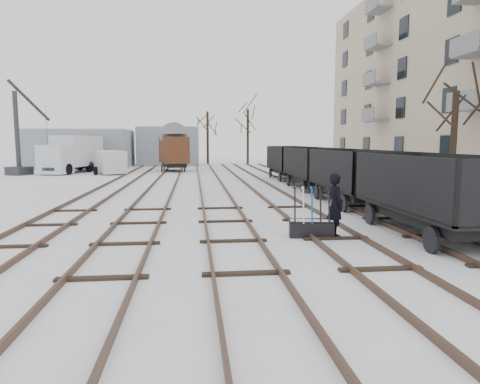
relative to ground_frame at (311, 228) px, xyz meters
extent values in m
plane|color=white|center=(-2.36, -0.36, -0.28)|extent=(120.00, 120.00, 0.00)
cube|color=black|center=(-9.08, 13.64, -0.21)|extent=(0.07, 52.00, 0.15)
cube|color=black|center=(-7.64, 13.64, -0.21)|extent=(0.07, 52.00, 0.15)
cube|color=black|center=(-8.36, 1.64, -0.26)|extent=(1.90, 0.20, 0.08)
cube|color=black|center=(-6.08, 13.64, -0.21)|extent=(0.07, 52.00, 0.15)
cube|color=black|center=(-4.64, 13.64, -0.21)|extent=(0.07, 52.00, 0.15)
cube|color=black|center=(-5.36, 1.64, -0.26)|extent=(1.90, 0.20, 0.08)
cube|color=black|center=(-3.08, 13.64, -0.21)|extent=(0.07, 52.00, 0.15)
cube|color=black|center=(-1.64, 13.64, -0.21)|extent=(0.07, 52.00, 0.15)
cube|color=black|center=(-2.36, 1.64, -0.26)|extent=(1.90, 0.20, 0.08)
cube|color=black|center=(-0.08, 13.64, -0.21)|extent=(0.07, 52.00, 0.15)
cube|color=black|center=(1.36, 13.64, -0.21)|extent=(0.07, 52.00, 0.15)
cube|color=black|center=(0.64, 1.64, -0.26)|extent=(1.90, 0.20, 0.08)
cube|color=black|center=(2.92, 13.64, -0.21)|extent=(0.07, 52.00, 0.15)
cube|color=black|center=(4.36, 13.64, -0.21)|extent=(0.07, 52.00, 0.15)
cube|color=black|center=(3.64, 1.64, -0.26)|extent=(1.90, 0.20, 0.08)
cube|color=#8E97A0|center=(-15.36, 35.64, 1.72)|extent=(10.00, 8.00, 4.00)
cube|color=white|center=(-15.36, 35.64, 3.77)|extent=(9.80, 7.84, 0.10)
cube|color=#8E97A0|center=(-6.36, 39.64, 1.92)|extent=(7.00, 6.00, 4.40)
cube|color=white|center=(-6.36, 39.64, 4.17)|extent=(6.86, 5.88, 0.10)
cube|color=black|center=(0.00, 0.00, -0.06)|extent=(1.35, 0.62, 0.44)
cube|color=black|center=(0.00, 0.00, 0.18)|extent=(1.33, 0.50, 0.06)
cube|color=white|center=(0.00, 0.00, 0.22)|extent=(1.28, 0.45, 0.03)
cylinder|color=black|center=(-0.49, 0.08, 0.67)|extent=(0.10, 0.32, 1.08)
cylinder|color=silver|center=(-0.25, 0.04, 0.67)|extent=(0.10, 0.32, 1.08)
cylinder|color=#0C46A6|center=(0.00, 0.00, 0.67)|extent=(0.10, 0.32, 1.08)
cylinder|color=black|center=(0.25, -0.04, 0.67)|extent=(0.10, 0.32, 1.08)
cylinder|color=black|center=(0.49, -0.08, 0.67)|extent=(0.10, 0.32, 1.08)
imported|color=black|center=(0.75, 0.10, 0.66)|extent=(0.53, 0.74, 1.90)
cube|color=black|center=(3.64, -0.19, 0.36)|extent=(1.92, 5.27, 0.40)
cube|color=black|center=(3.64, -0.19, 0.56)|extent=(2.40, 5.99, 0.12)
cube|color=black|center=(2.49, -0.19, 1.36)|extent=(0.10, 5.99, 1.60)
cube|color=black|center=(4.79, -0.19, 1.36)|extent=(0.10, 5.99, 1.60)
cube|color=white|center=(3.64, -0.19, 0.66)|extent=(2.16, 5.75, 0.06)
cylinder|color=black|center=(2.54, -2.10, 0.07)|extent=(0.12, 0.70, 0.70)
cylinder|color=black|center=(4.74, 1.73, 0.07)|extent=(0.12, 0.70, 0.70)
cube|color=black|center=(3.64, 6.21, 0.36)|extent=(1.92, 5.27, 0.40)
cube|color=black|center=(3.64, 6.21, 0.56)|extent=(2.40, 5.99, 0.12)
cube|color=black|center=(2.49, 6.21, 1.36)|extent=(0.10, 5.99, 1.60)
cube|color=black|center=(4.79, 6.21, 1.36)|extent=(0.10, 5.99, 1.60)
cube|color=white|center=(3.64, 6.21, 0.66)|extent=(2.16, 5.75, 0.06)
cylinder|color=black|center=(2.54, 4.30, 0.07)|extent=(0.12, 0.70, 0.70)
cylinder|color=black|center=(4.74, 8.13, 0.07)|extent=(0.12, 0.70, 0.70)
cube|color=black|center=(3.64, 12.61, 0.36)|extent=(1.92, 5.27, 0.40)
cube|color=black|center=(3.64, 12.61, 0.56)|extent=(2.40, 5.99, 0.12)
cube|color=black|center=(2.49, 12.61, 1.36)|extent=(0.10, 5.99, 1.60)
cube|color=black|center=(4.79, 12.61, 1.36)|extent=(0.10, 5.99, 1.60)
cube|color=white|center=(3.64, 12.61, 0.66)|extent=(2.16, 5.75, 0.06)
cylinder|color=black|center=(2.54, 10.70, 0.07)|extent=(0.12, 0.70, 0.70)
cylinder|color=black|center=(4.74, 14.53, 0.07)|extent=(0.12, 0.70, 0.70)
cube|color=black|center=(3.64, 19.01, 0.36)|extent=(1.92, 5.27, 0.40)
cube|color=black|center=(3.64, 19.01, 0.56)|extent=(2.40, 5.99, 0.12)
cube|color=black|center=(2.49, 19.01, 1.36)|extent=(0.10, 5.99, 1.60)
cube|color=black|center=(4.79, 19.01, 1.36)|extent=(0.10, 5.99, 1.60)
cube|color=white|center=(3.64, 19.01, 0.66)|extent=(2.16, 5.75, 0.06)
cylinder|color=black|center=(2.54, 17.10, 0.07)|extent=(0.12, 0.70, 0.70)
cylinder|color=black|center=(4.74, 20.93, 0.07)|extent=(0.12, 0.70, 0.70)
cube|color=black|center=(-5.33, 28.96, 0.32)|extent=(2.56, 4.37, 0.37)
cube|color=#4A2916|center=(-5.33, 28.96, 1.72)|extent=(3.10, 5.00, 2.42)
cube|color=white|center=(-5.33, 28.96, 3.26)|extent=(2.84, 4.73, 0.04)
cylinder|color=black|center=(-6.35, 27.47, 0.04)|extent=(0.11, 0.65, 0.65)
cylinder|color=black|center=(-4.31, 30.45, 0.04)|extent=(0.11, 0.65, 0.65)
cube|color=black|center=(-14.27, 27.87, 0.25)|extent=(3.26, 7.33, 0.29)
cube|color=silver|center=(-14.27, 25.17, 1.02)|extent=(2.78, 2.52, 2.41)
cube|color=silver|center=(-14.27, 28.64, 1.64)|extent=(3.78, 5.49, 2.70)
cube|color=white|center=(-14.27, 28.64, 3.01)|extent=(3.70, 5.39, 0.04)
cylinder|color=black|center=(-15.33, 25.36, 0.20)|extent=(0.29, 0.96, 0.96)
cylinder|color=black|center=(-13.21, 30.56, 0.20)|extent=(0.29, 0.96, 0.96)
cube|color=silver|center=(-10.72, 26.14, 0.74)|extent=(3.51, 4.89, 1.84)
cube|color=white|center=(-10.72, 26.14, 1.68)|extent=(3.42, 4.78, 0.04)
cylinder|color=black|center=(-11.64, 24.71, 0.07)|extent=(0.22, 0.71, 0.71)
cylinder|color=black|center=(-9.80, 27.57, 0.07)|extent=(0.22, 0.71, 0.71)
cube|color=#2C2C31|center=(-18.05, 25.50, 0.06)|extent=(2.07, 2.07, 0.69)
cylinder|color=#2C2C31|center=(-18.05, 25.50, 3.18)|extent=(0.38, 0.38, 6.93)
cylinder|color=#2C2C31|center=(-18.05, 27.06, 5.95)|extent=(2.07, 4.11, 3.19)
cylinder|color=black|center=(-18.05, 28.88, 3.87)|extent=(0.03, 0.03, 3.90)
cylinder|color=black|center=(8.42, 6.40, 2.27)|extent=(0.30, 0.30, 5.10)
cylinder|color=black|center=(-1.67, 41.56, 2.95)|extent=(0.30, 0.30, 6.47)
cylinder|color=black|center=(3.24, 40.60, 3.06)|extent=(0.30, 0.30, 6.70)
camera|label=1|loc=(-3.45, -12.16, 2.57)|focal=32.00mm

